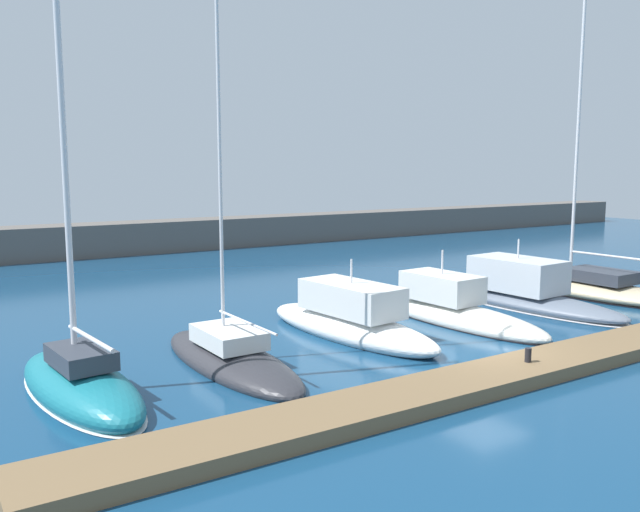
% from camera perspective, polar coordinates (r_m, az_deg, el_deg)
% --- Properties ---
extents(ground_plane, '(120.00, 120.00, 0.00)m').
position_cam_1_polar(ground_plane, '(22.54, 14.31, -8.88)').
color(ground_plane, navy).
extents(dock_pier, '(29.73, 2.09, 0.42)m').
position_cam_1_polar(dock_pier, '(21.34, 17.95, -9.39)').
color(dock_pier, brown).
rests_on(dock_pier, ground_plane).
extents(breakwater_seawall, '(108.00, 3.23, 2.34)m').
position_cam_1_polar(breakwater_seawall, '(50.88, -14.17, 1.70)').
color(breakwater_seawall, '#5B5651').
rests_on(breakwater_seawall, ground_plane).
extents(sailboat_teal_nearest, '(3.12, 7.54, 16.44)m').
position_cam_1_polar(sailboat_teal_nearest, '(19.66, -20.40, -10.33)').
color(sailboat_teal_nearest, '#19707F').
rests_on(sailboat_teal_nearest, ground_plane).
extents(sailboat_charcoal_second, '(2.67, 8.39, 15.39)m').
position_cam_1_polar(sailboat_charcoal_second, '(21.49, -7.94, -8.84)').
color(sailboat_charcoal_second, '#2D2D33').
rests_on(sailboat_charcoal_second, ground_plane).
extents(motorboat_white_third, '(3.47, 9.15, 3.28)m').
position_cam_1_polar(motorboat_white_third, '(24.86, 2.55, -5.59)').
color(motorboat_white_third, white).
rests_on(motorboat_white_third, ground_plane).
extents(motorboat_ivory_fourth, '(2.88, 9.17, 3.34)m').
position_cam_1_polar(motorboat_ivory_fourth, '(27.64, 11.65, -4.75)').
color(motorboat_ivory_fourth, silver).
rests_on(motorboat_ivory_fourth, ground_plane).
extents(motorboat_slate_fifth, '(3.44, 10.58, 3.30)m').
position_cam_1_polar(motorboat_slate_fifth, '(31.55, 17.20, -2.98)').
color(motorboat_slate_fifth, slate).
rests_on(motorboat_slate_fifth, ground_plane).
extents(sailboat_sand_sixth, '(3.64, 10.29, 17.75)m').
position_cam_1_polar(sailboat_sand_sixth, '(35.52, 22.38, -2.48)').
color(sailboat_sand_sixth, beige).
rests_on(sailboat_sand_sixth, ground_plane).
extents(dock_bollard, '(0.20, 0.20, 0.44)m').
position_cam_1_polar(dock_bollard, '(21.16, 17.86, -8.31)').
color(dock_bollard, black).
rests_on(dock_bollard, dock_pier).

